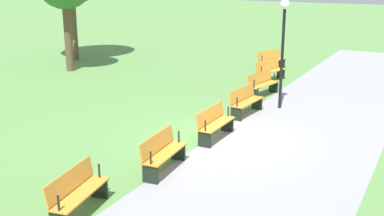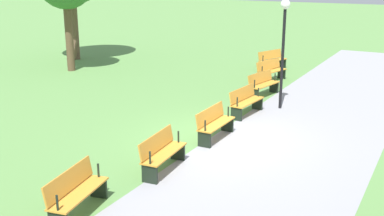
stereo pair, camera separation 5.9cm
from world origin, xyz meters
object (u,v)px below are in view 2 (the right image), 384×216
bench_2 (263,84)px  bench_3 (246,101)px  bench_0 (272,60)px  bench_6 (76,192)px  lamp_post (284,33)px  bench_5 (162,152)px  bench_1 (271,70)px  bench_4 (214,123)px

bench_2 → bench_3: (2.56, 0.35, 0.00)m
bench_0 → bench_6: size_ratio=1.00×
lamp_post → bench_2: bearing=-139.2°
bench_5 → bench_6: same height
bench_3 → bench_6: size_ratio=0.99×
bench_1 → bench_3: size_ratio=1.02×
bench_0 → bench_4: (10.13, 1.86, 0.00)m
bench_5 → lamp_post: lamp_post is taller
bench_3 → bench_0: bearing=-161.7°
bench_1 → lamp_post: (3.81, 1.70, 2.12)m
bench_4 → bench_6: (5.15, -0.47, 0.00)m
bench_5 → bench_2: bearing=177.4°
bench_6 → lamp_post: (-9.01, 1.11, 2.12)m
bench_0 → bench_3: (7.54, 1.75, 0.00)m
bench_3 → bench_4: (2.59, 0.12, 0.00)m
bench_0 → lamp_post: size_ratio=0.45×
bench_3 → bench_5: 5.17m
bench_2 → bench_4: 5.17m
bench_2 → bench_5: (7.73, 0.35, 0.00)m
bench_1 → bench_5: 10.30m
bench_0 → bench_5: bearing=28.8°
bench_0 → bench_2: size_ratio=1.00×
bench_5 → lamp_post: 6.82m
bench_0 → bench_3: 7.74m
lamp_post → bench_1: bearing=-156.0°
bench_0 → lamp_post: lamp_post is taller
bench_0 → bench_3: same height
bench_6 → lamp_post: 9.32m
bench_3 → lamp_post: size_ratio=0.45×
bench_2 → bench_4: size_ratio=1.04×
bench_0 → lamp_post: bearing=42.8°
bench_4 → lamp_post: size_ratio=0.44×
bench_3 → bench_5: bearing=5.2°
bench_5 → bench_6: size_ratio=0.99×
bench_3 → lamp_post: 2.59m
bench_3 → bench_1: bearing=-164.3°
bench_4 → bench_5: same height
bench_1 → bench_2: same height
bench_1 → lamp_post: lamp_post is taller
bench_0 → bench_5: (12.71, 1.75, 0.00)m
bench_3 → bench_2: bearing=-166.9°
bench_4 → lamp_post: 4.45m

